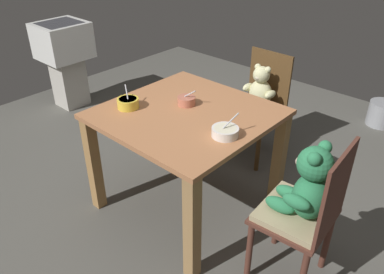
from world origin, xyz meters
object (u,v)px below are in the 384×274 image
object	(u,v)px
teddy_chair_far_center	(259,96)
porridge_bowl_terracotta_center	(186,101)
metal_pail	(382,114)
porridge_bowl_white_near_right	(225,132)
dining_table	(187,131)
teddy_chair_near_right	(306,198)
sink_basin	(65,53)
porridge_bowl_yellow_near_left	(128,103)

from	to	relation	value
teddy_chair_far_center	porridge_bowl_terracotta_center	distance (m)	0.86
metal_pail	porridge_bowl_white_near_right	bearing A→B (deg)	-96.41
dining_table	teddy_chair_near_right	distance (m)	0.90
dining_table	teddy_chair_near_right	world-z (taller)	teddy_chair_near_right
porridge_bowl_terracotta_center	porridge_bowl_white_near_right	distance (m)	0.46
porridge_bowl_white_near_right	sink_basin	size ratio (longest dim) A/B	0.18
porridge_bowl_terracotta_center	metal_pail	xyz separation A→B (m)	(0.69, 2.07, -0.65)
teddy_chair_near_right	porridge_bowl_yellow_near_left	bearing A→B (deg)	2.22
teddy_chair_near_right	porridge_bowl_terracotta_center	size ratio (longest dim) A/B	7.27
porridge_bowl_yellow_near_left	sink_basin	distance (m)	1.83
teddy_chair_near_right	porridge_bowl_terracotta_center	bearing A→B (deg)	-12.95
porridge_bowl_yellow_near_left	metal_pail	bearing A→B (deg)	68.38
teddy_chair_far_center	metal_pail	xyz separation A→B (m)	(0.64, 1.25, -0.42)
porridge_bowl_white_near_right	metal_pail	bearing A→B (deg)	83.59
dining_table	metal_pail	distance (m)	2.29
porridge_bowl_yellow_near_left	porridge_bowl_terracotta_center	xyz separation A→B (m)	(0.25, 0.29, -0.00)
dining_table	sink_basin	size ratio (longest dim) A/B	1.14
dining_table	sink_basin	distance (m)	2.08
porridge_bowl_yellow_near_left	sink_basin	size ratio (longest dim) A/B	0.16
porridge_bowl_terracotta_center	sink_basin	size ratio (longest dim) A/B	0.14
porridge_bowl_white_near_right	porridge_bowl_yellow_near_left	bearing A→B (deg)	-168.72
porridge_bowl_white_near_right	teddy_chair_far_center	bearing A→B (deg)	112.06
porridge_bowl_yellow_near_left	metal_pail	size ratio (longest dim) A/B	0.53
dining_table	porridge_bowl_yellow_near_left	distance (m)	0.42
teddy_chair_far_center	teddy_chair_near_right	bearing A→B (deg)	44.66
dining_table	porridge_bowl_terracotta_center	size ratio (longest dim) A/B	8.04
dining_table	porridge_bowl_white_near_right	xyz separation A→B (m)	(0.36, -0.07, 0.17)
teddy_chair_far_center	porridge_bowl_yellow_near_left	world-z (taller)	same
porridge_bowl_yellow_near_left	metal_pail	world-z (taller)	porridge_bowl_yellow_near_left
sink_basin	metal_pail	size ratio (longest dim) A/B	3.37
metal_pail	teddy_chair_near_right	bearing A→B (deg)	-82.79
dining_table	teddy_chair_far_center	bearing A→B (deg)	91.95
porridge_bowl_yellow_near_left	sink_basin	bearing A→B (deg)	161.71
teddy_chair_near_right	porridge_bowl_white_near_right	distance (m)	0.56
sink_basin	porridge_bowl_white_near_right	bearing A→B (deg)	-10.21
teddy_chair_far_center	porridge_bowl_yellow_near_left	distance (m)	1.17
dining_table	metal_pail	xyz separation A→B (m)	(0.61, 2.15, -0.49)
dining_table	sink_basin	xyz separation A→B (m)	(-2.05, 0.36, -0.03)
sink_basin	metal_pail	distance (m)	3.24
dining_table	porridge_bowl_terracotta_center	xyz separation A→B (m)	(-0.07, 0.08, 0.17)
porridge_bowl_terracotta_center	sink_basin	distance (m)	2.01
dining_table	porridge_bowl_terracotta_center	distance (m)	0.20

